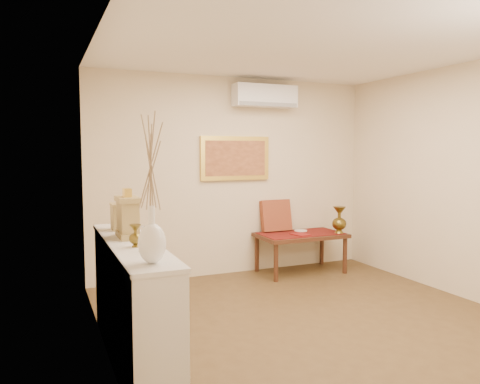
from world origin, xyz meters
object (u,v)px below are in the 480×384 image
white_vase (151,190)px  mantel_clock (128,217)px  wooden_chest (120,216)px  display_ledge (132,302)px  brass_urn_tall (339,217)px  low_table (301,238)px

white_vase → mantel_clock: size_ratio=2.30×
mantel_clock → wooden_chest: (0.00, 0.42, -0.05)m
display_ledge → mantel_clock: 0.69m
mantel_clock → wooden_chest: size_ratio=1.68×
white_vase → brass_urn_tall: 4.07m
brass_urn_tall → display_ledge: brass_urn_tall is taller
display_ledge → mantel_clock: mantel_clock is taller
brass_urn_tall → mantel_clock: (-3.16, -1.48, 0.37)m
white_vase → display_ledge: 1.24m
wooden_chest → brass_urn_tall: bearing=18.6°
brass_urn_tall → wooden_chest: wooden_chest is taller
white_vase → mantel_clock: 1.02m
mantel_clock → low_table: (2.66, 1.68, -0.67)m
display_ledge → mantel_clock: bearing=85.8°
mantel_clock → low_table: bearing=32.3°
brass_urn_tall → wooden_chest: (-3.15, -1.06, 0.32)m
mantel_clock → white_vase: bearing=-91.1°
white_vase → brass_urn_tall: (3.18, 2.46, -0.67)m
brass_urn_tall → wooden_chest: 3.34m
display_ledge → brass_urn_tall: bearing=27.9°
brass_urn_tall → low_table: bearing=157.8°
brass_urn_tall → display_ledge: size_ratio=0.22×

